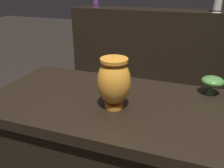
# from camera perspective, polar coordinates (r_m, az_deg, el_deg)

# --- Properties ---
(display_plinth) EXTENTS (1.20, 0.64, 0.80)m
(display_plinth) POSITION_cam_1_polar(r_m,az_deg,el_deg) (1.39, -0.38, -18.49)
(display_plinth) COLOR black
(display_plinth) RESTS_ON ground_plane
(back_display_shelf) EXTENTS (2.60, 0.40, 0.99)m
(back_display_shelf) POSITION_cam_1_polar(r_m,az_deg,el_deg) (3.30, 13.08, 8.19)
(back_display_shelf) COLOR black
(back_display_shelf) RESTS_ON ground_plane
(vase_centerpiece) EXTENTS (0.15, 0.15, 0.23)m
(vase_centerpiece) POSITION_cam_1_polar(r_m,az_deg,el_deg) (1.04, 0.47, 0.58)
(vase_centerpiece) COLOR orange
(vase_centerpiece) RESTS_ON display_plinth
(vase_tall_behind) EXTENTS (0.11, 0.11, 0.09)m
(vase_tall_behind) POSITION_cam_1_polar(r_m,az_deg,el_deg) (1.30, 22.83, 0.52)
(vase_tall_behind) COLOR #477A38
(vase_tall_behind) RESTS_ON display_plinth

